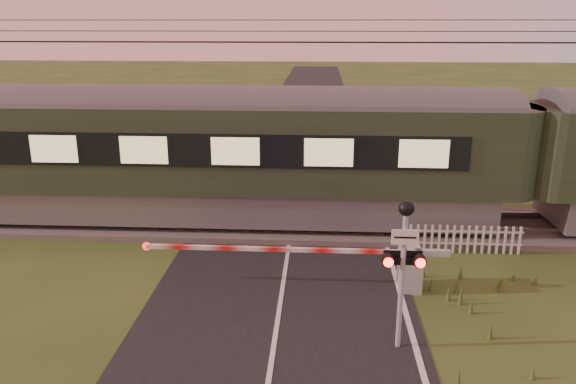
# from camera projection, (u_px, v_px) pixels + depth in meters

# --- Properties ---
(ground) EXTENTS (160.00, 160.00, 0.00)m
(ground) POSITION_uv_depth(u_px,v_px,m) (275.00, 338.00, 11.20)
(ground) COLOR #2D4119
(ground) RESTS_ON ground
(road) EXTENTS (6.00, 140.00, 0.03)m
(road) POSITION_uv_depth(u_px,v_px,m) (275.00, 344.00, 10.98)
(road) COLOR black
(road) RESTS_ON ground
(track_bed) EXTENTS (140.00, 3.40, 0.39)m
(track_bed) POSITION_uv_depth(u_px,v_px,m) (292.00, 223.00, 17.39)
(track_bed) COLOR #47423D
(track_bed) RESTS_ON ground
(overhead_wires) EXTENTS (120.00, 0.62, 0.62)m
(overhead_wires) POSITION_uv_depth(u_px,v_px,m) (292.00, 34.00, 15.73)
(overhead_wires) COLOR black
(overhead_wires) RESTS_ON ground
(train) EXTENTS (42.30, 2.92, 3.94)m
(train) POSITION_uv_depth(u_px,v_px,m) (525.00, 158.00, 16.36)
(train) COLOR slate
(train) RESTS_ON ground
(boom_gate) EXTENTS (7.26, 0.76, 1.01)m
(boom_gate) POSITION_uv_depth(u_px,v_px,m) (392.00, 266.00, 13.18)
(boom_gate) COLOR gray
(boom_gate) RESTS_ON ground
(crossing_signal) EXTENTS (0.76, 0.33, 2.99)m
(crossing_signal) POSITION_uv_depth(u_px,v_px,m) (404.00, 249.00, 10.31)
(crossing_signal) COLOR gray
(crossing_signal) RESTS_ON ground
(picket_fence) EXTENTS (3.12, 0.07, 0.80)m
(picket_fence) POSITION_uv_depth(u_px,v_px,m) (465.00, 239.00, 15.21)
(picket_fence) COLOR silver
(picket_fence) RESTS_ON ground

